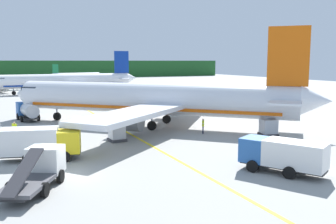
{
  "coord_description": "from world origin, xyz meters",
  "views": [
    {
      "loc": [
        -3.69,
        -26.08,
        8.15
      ],
      "look_at": [
        13.91,
        12.91,
        2.28
      ],
      "focal_mm": 39.84,
      "sensor_mm": 36.0,
      "label": 1
    }
  ],
  "objects": [
    {
      "name": "airliner_mid_apron",
      "position": [
        12.19,
        71.23,
        3.08
      ],
      "size": [
        37.9,
        31.51,
        10.82
      ],
      "color": "white",
      "rests_on": "ground"
    },
    {
      "name": "service_truck_baggage",
      "position": [
        14.83,
        -5.38,
        1.43
      ],
      "size": [
        4.89,
        6.35,
        2.46
      ],
      "color": "#2659A5",
      "rests_on": "ground"
    },
    {
      "name": "airliner_foreground",
      "position": [
        13.57,
        16.83,
        3.39
      ],
      "size": [
        32.67,
        31.67,
        11.9
      ],
      "color": "silver",
      "rests_on": "ground"
    },
    {
      "name": "crew_marshaller",
      "position": [
        16.96,
        10.03,
        1.01
      ],
      "size": [
        0.43,
        0.55,
        1.72
      ],
      "color": "#191E33",
      "rests_on": "ground"
    },
    {
      "name": "airliner_distant",
      "position": [
        26.82,
        138.32,
        1.96
      ],
      "size": [
        23.87,
        19.87,
        6.87
      ],
      "color": "white",
      "rests_on": "ground"
    },
    {
      "name": "crew_loader_left",
      "position": [
        -2.53,
        16.52,
        1.01
      ],
      "size": [
        0.5,
        0.47,
        1.71
      ],
      "color": "#191E33",
      "rests_on": "ground"
    },
    {
      "name": "service_truck_pushback",
      "position": [
        -0.37,
        28.29,
        1.39
      ],
      "size": [
        2.94,
        5.6,
        2.4
      ],
      "color": "#2659A5",
      "rests_on": "ground"
    },
    {
      "name": "cargo_container_mid",
      "position": [
        22.93,
        6.09,
        0.92
      ],
      "size": [
        2.16,
        2.16,
        1.95
      ],
      "color": "#333338",
      "rests_on": "ground"
    },
    {
      "name": "distant_treeline",
      "position": [
        0.0,
        159.15,
        4.17
      ],
      "size": [
        216.0,
        6.0,
        8.34
      ],
      "primitive_type": "cube",
      "color": "#1E5123",
      "rests_on": "ground"
    },
    {
      "name": "service_truck_catering",
      "position": [
        -0.88,
        5.72,
        1.52
      ],
      "size": [
        6.6,
        3.66,
        2.69
      ],
      "color": "yellow",
      "rests_on": "ground"
    },
    {
      "name": "apron_guide_line",
      "position": [
        9.37,
        12.23,
        0.01
      ],
      "size": [
        0.3,
        60.0,
        0.01
      ],
      "primitive_type": "cube",
      "color": "yellow",
      "rests_on": "ground"
    },
    {
      "name": "service_truck_fuel",
      "position": [
        -1.62,
        -1.09,
        1.18
      ],
      "size": [
        4.74,
        6.41,
        2.61
      ],
      "color": "white",
      "rests_on": "ground"
    },
    {
      "name": "cargo_container_near",
      "position": [
        6.94,
        10.2,
        0.93
      ],
      "size": [
        1.75,
        1.75,
        1.96
      ],
      "color": "#333338",
      "rests_on": "ground"
    },
    {
      "name": "ground",
      "position": [
        0.0,
        48.0,
        -0.1
      ],
      "size": [
        240.0,
        320.0,
        0.2
      ],
      "primitive_type": "cube",
      "color": "#999993"
    }
  ]
}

